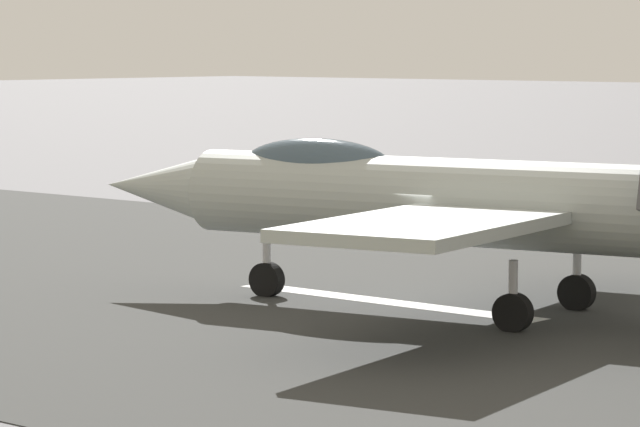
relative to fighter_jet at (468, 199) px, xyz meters
The scene contains 4 objects.
ground_plane 2.80m from the fighter_jet, ahead, with size 400.00×400.00×0.00m, color slate.
runway_strip 2.78m from the fighter_jet, ahead, with size 240.00×26.00×0.02m.
fighter_jet is the anchor object (origin of this frame).
crew_person 15.83m from the fighter_jet, 37.63° to the right, with size 0.49×0.57×1.65m.
Camera 1 is at (-22.64, 28.75, 5.49)m, focal length 97.99 mm.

